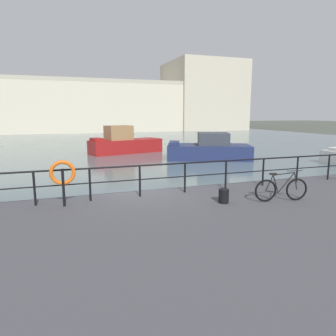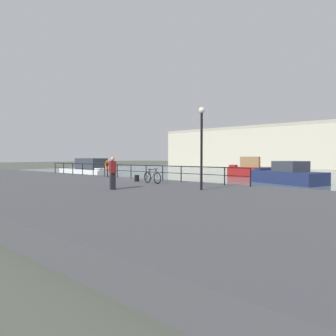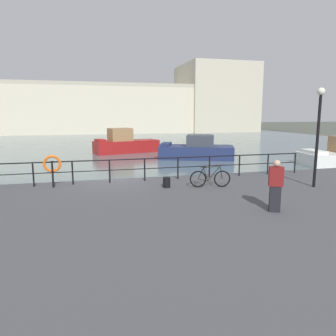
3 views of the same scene
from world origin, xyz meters
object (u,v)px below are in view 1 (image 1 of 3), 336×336
(parked_bicycle, at_px, (281,189))
(harbor_building, at_px, (112,105))
(mooring_bollard, at_px, (224,196))
(life_ring_stand, at_px, (63,174))
(moored_harbor_tender, at_px, (124,143))
(moored_green_narrowboat, at_px, (209,149))

(parked_bicycle, bearing_deg, harbor_building, 96.98)
(mooring_bollard, distance_m, life_ring_stand, 4.95)
(parked_bicycle, xyz_separation_m, mooring_bollard, (-1.83, 0.41, -0.17))
(parked_bicycle, bearing_deg, moored_harbor_tender, 104.42)
(moored_green_narrowboat, xyz_separation_m, life_ring_stand, (-10.81, -11.90, 0.95))
(harbor_building, xyz_separation_m, parked_bicycle, (-3.69, -56.43, -4.15))
(moored_green_narrowboat, height_order, life_ring_stand, life_ring_stand)
(moored_harbor_tender, xyz_separation_m, parked_bicycle, (1.25, -19.43, 0.24))
(parked_bicycle, bearing_deg, mooring_bollard, 177.92)
(harbor_building, relative_size, moored_green_narrowboat, 10.12)
(harbor_building, height_order, mooring_bollard, harbor_building)
(harbor_building, height_order, parked_bicycle, harbor_building)
(harbor_building, distance_m, mooring_bollard, 56.45)
(moored_green_narrowboat, relative_size, moored_harbor_tender, 1.03)
(harbor_building, xyz_separation_m, life_ring_stand, (-10.24, -54.72, -3.56))
(mooring_bollard, relative_size, life_ring_stand, 0.31)
(parked_bicycle, relative_size, mooring_bollard, 3.98)
(moored_green_narrowboat, height_order, parked_bicycle, moored_green_narrowboat)
(moored_green_narrowboat, bearing_deg, parked_bicycle, 94.42)
(harbor_building, bearing_deg, parked_bicycle, -93.75)
(harbor_building, relative_size, life_ring_stand, 50.49)
(mooring_bollard, xyz_separation_m, life_ring_stand, (-4.72, 1.29, 0.75))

